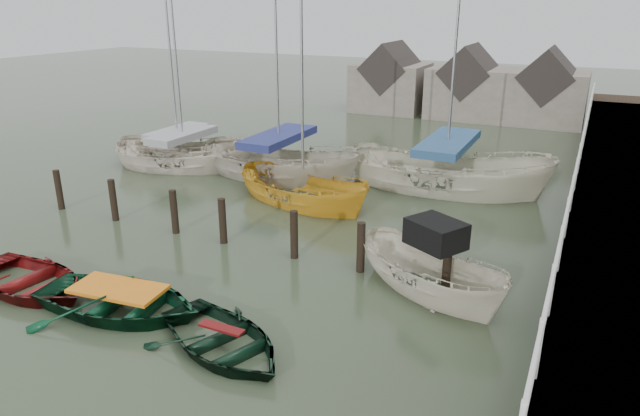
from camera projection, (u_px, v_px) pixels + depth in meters
The scene contains 13 objects.
ground at pixel (194, 295), 14.05m from camera, with size 120.00×120.00×0.00m, color #2B3622.
pier at pixel (622, 202), 18.39m from camera, with size 3.04×32.00×2.70m.
mooring_pilings at pixel (225, 228), 16.87m from camera, with size 13.72×0.22×1.80m.
far_sheds at pixel (465, 86), 35.06m from camera, with size 14.00×4.08×4.39m.
rowboat_red at pixel (31, 290), 14.30m from camera, with size 2.74×3.84×0.79m, color #5D0D0D.
rowboat_green at pixel (121, 312), 13.28m from camera, with size 2.96×4.14×0.86m, color #08321B.
rowboat_dkgreen at pixel (223, 350), 11.85m from camera, with size 2.49×3.49×0.72m, color black.
motorboat at pixel (430, 289), 14.15m from camera, with size 4.82×3.71×2.72m.
sailboat_a at pixel (185, 167), 24.69m from camera, with size 6.64×4.06×10.30m.
sailboat_b at pixel (280, 176), 23.39m from camera, with size 7.53×3.29×11.53m.
sailboat_c at pixel (303, 202), 20.49m from camera, with size 6.23×3.76×10.13m.
sailboat_d at pixel (445, 187), 21.97m from camera, with size 7.99×3.11×13.50m.
sailboat_e at pixel (180, 161), 25.61m from camera, with size 6.14×3.14×9.70m.
Camera 1 is at (8.22, -9.87, 6.83)m, focal length 32.00 mm.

